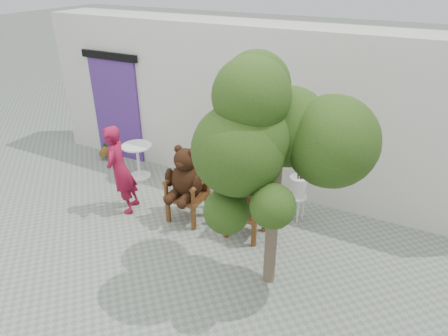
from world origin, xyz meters
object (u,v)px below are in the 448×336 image
at_px(chair_small, 247,201).
at_px(display_stand, 244,177).
at_px(stool_bucket, 298,186).
at_px(chair_big, 187,180).
at_px(tree, 273,133).
at_px(person, 120,170).
at_px(cafe_table, 138,157).

relative_size(chair_small, display_stand, 0.68).
bearing_deg(stool_bucket, chair_big, -153.50).
bearing_deg(chair_big, stool_bucket, 26.50).
height_order(chair_small, tree, tree).
distance_m(chair_small, person, 2.25).
relative_size(chair_small, cafe_table, 1.45).
bearing_deg(chair_big, display_stand, 49.01).
xyz_separation_m(person, stool_bucket, (2.81, 1.10, -0.14)).
bearing_deg(chair_big, chair_small, 3.95).
bearing_deg(chair_small, chair_big, -176.05).
bearing_deg(person, chair_small, 79.79).
relative_size(chair_big, cafe_table, 1.91).
bearing_deg(chair_big, tree, -25.37).
height_order(chair_small, cafe_table, chair_small).
relative_size(chair_big, tree, 0.43).
height_order(display_stand, tree, tree).
relative_size(display_stand, stool_bucket, 1.04).
relative_size(person, tree, 0.50).
relative_size(person, cafe_table, 2.21).
relative_size(chair_small, tree, 0.33).
height_order(person, cafe_table, person).
distance_m(chair_small, tree, 1.95).
bearing_deg(display_stand, tree, -80.80).
height_order(chair_small, display_stand, display_stand).
distance_m(person, tree, 3.28).
bearing_deg(display_stand, stool_bucket, -21.74).
relative_size(cafe_table, display_stand, 0.47).
height_order(chair_small, stool_bucket, stool_bucket).
bearing_deg(person, cafe_table, -173.76).
bearing_deg(cafe_table, tree, -25.66).
height_order(person, tree, tree).
xyz_separation_m(cafe_table, display_stand, (2.35, -0.04, 0.14)).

